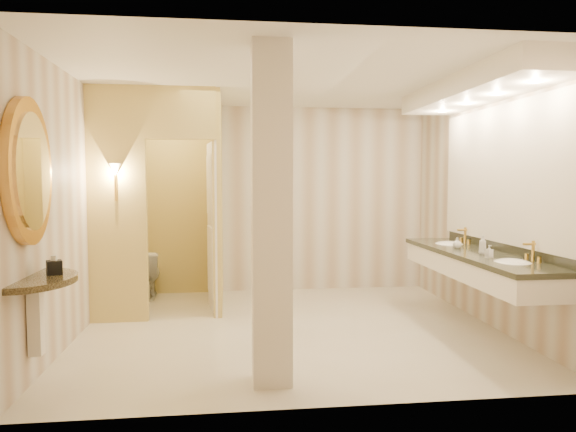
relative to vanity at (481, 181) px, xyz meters
name	(u,v)px	position (x,y,z in m)	size (l,w,h in m)	color
floor	(290,328)	(-1.98, 0.40, -1.63)	(4.50, 4.50, 0.00)	beige
ceiling	(290,80)	(-1.98, 0.40, 1.07)	(4.50, 4.50, 0.00)	white
wall_back	(274,199)	(-1.98, 2.40, -0.28)	(4.50, 0.02, 2.70)	beige
wall_front	(325,221)	(-1.98, -1.60, -0.28)	(4.50, 0.02, 2.70)	beige
wall_left	(75,208)	(-4.23, 0.40, -0.28)	(0.02, 4.00, 2.70)	beige
wall_right	(486,205)	(0.27, 0.40, -0.28)	(0.02, 4.00, 2.70)	beige
toilet_closet	(193,200)	(-3.09, 1.37, -0.24)	(1.50, 1.55, 2.70)	#DFCB74
wall_sconce	(115,171)	(-3.90, 0.83, 0.10)	(0.14, 0.14, 0.42)	gold
vanity	(481,181)	(0.00, 0.00, 0.00)	(0.75, 2.74, 2.09)	white
console_shelf	(29,219)	(-4.19, -0.94, -0.29)	(0.88, 0.88, 1.89)	black
pillar	(271,216)	(-2.31, -1.09, -0.28)	(0.31, 0.31, 2.70)	white
tissue_box	(54,267)	(-4.05, -0.85, -0.70)	(0.11, 0.11, 0.11)	black
toilet	(147,274)	(-3.78, 2.11, -1.30)	(0.37, 0.65, 0.66)	white
soap_bottle_a	(489,251)	(-0.12, -0.42, -0.69)	(0.06, 0.06, 0.13)	beige
soap_bottle_b	(457,243)	(-0.12, 0.29, -0.69)	(0.09, 0.09, 0.12)	silver
soap_bottle_c	(483,245)	(-0.06, -0.18, -0.66)	(0.07, 0.08, 0.19)	#C6B28C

